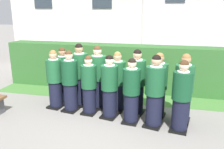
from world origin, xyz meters
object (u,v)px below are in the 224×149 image
Objects in this scene: student_front_row_0 at (55,81)px; student_front_row_2 at (89,87)px; student_rear_row_4 at (137,84)px; student_rear_row_2 at (98,79)px; student_front_row_6 at (181,98)px; student_rear_row_5 at (158,87)px; student_front_row_1 at (70,83)px; student_front_row_3 at (110,88)px; student_rear_row_0 at (64,76)px; student_front_row_4 at (131,93)px; student_front_row_5 at (155,93)px; student_rear_row_6 at (183,90)px; student_rear_row_1 at (80,76)px; student_rear_row_3 at (117,83)px.

student_front_row_2 is at bearing -9.27° from student_front_row_0.
student_rear_row_2 is at bearing 170.61° from student_rear_row_4.
student_front_row_0 is 0.99× the size of student_front_row_6.
student_rear_row_4 is 1.03× the size of student_rear_row_5.
student_front_row_1 reaches higher than student_front_row_0.
student_front_row_3 is at bearing -167.04° from student_rear_row_5.
student_front_row_6 is 1.01× the size of student_rear_row_0.
student_front_row_4 is at bearing 172.58° from student_front_row_6.
student_front_row_5 reaches higher than student_front_row_0.
student_front_row_6 is 2.29m from student_rear_row_2.
student_rear_row_1 is at bearing 170.09° from student_rear_row_6.
student_front_row_6 reaches higher than student_front_row_4.
student_rear_row_1 is 1.09× the size of student_rear_row_3.
student_rear_row_5 reaches higher than student_front_row_3.
student_rear_row_6 reaches higher than student_rear_row_5.
student_rear_row_4 reaches higher than student_front_row_6.
student_rear_row_3 reaches higher than student_front_row_2.
student_front_row_1 is 0.73m from student_rear_row_0.
student_front_row_0 is at bearing 167.08° from student_front_row_1.
student_front_row_1 is 1.02× the size of student_rear_row_3.
student_front_row_6 is 0.94× the size of student_rear_row_2.
student_front_row_1 reaches higher than student_front_row_2.
student_rear_row_1 is at bearing 29.53° from student_front_row_0.
student_front_row_6 reaches higher than student_rear_row_0.
student_rear_row_1 is (-0.99, 0.60, 0.08)m from student_front_row_3.
student_rear_row_0 is (0.04, 0.47, -0.00)m from student_front_row_0.
student_rear_row_6 reaches higher than student_front_row_6.
student_front_row_2 is at bearing -151.96° from student_rear_row_3.
student_front_row_3 is 0.96× the size of student_rear_row_5.
student_front_row_1 is at bearing -166.09° from student_rear_row_3.
student_front_row_1 is at bearing 170.84° from student_front_row_6.
student_front_row_2 is at bearing -179.31° from student_rear_row_6.
student_front_row_1 reaches higher than student_front_row_6.
student_front_row_0 is at bearing -179.98° from student_rear_row_5.
student_rear_row_1 is at bearing -13.26° from student_rear_row_0.
student_front_row_6 is at bearing -25.28° from student_rear_row_3.
student_front_row_1 is 0.47m from student_rear_row_1.
student_rear_row_5 is at bearing 5.61° from student_front_row_2.
student_rear_row_3 is at bearing 28.04° from student_front_row_2.
student_rear_row_2 reaches higher than student_front_row_2.
student_front_row_5 is at bearing -25.59° from student_rear_row_2.
student_rear_row_0 is (-2.11, 0.88, 0.01)m from student_front_row_4.
student_front_row_2 is 1.17m from student_rear_row_0.
student_rear_row_6 is (2.20, -0.41, -0.02)m from student_rear_row_2.
student_rear_row_5 is (2.15, -0.34, -0.05)m from student_rear_row_1.
student_rear_row_1 is at bearing 171.41° from student_rear_row_4.
student_rear_row_3 is 0.95× the size of student_rear_row_6.
student_front_row_1 is 0.97× the size of student_front_row_5.
student_front_row_0 is at bearing -150.47° from student_rear_row_1.
student_front_row_2 is at bearing 167.61° from student_front_row_4.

